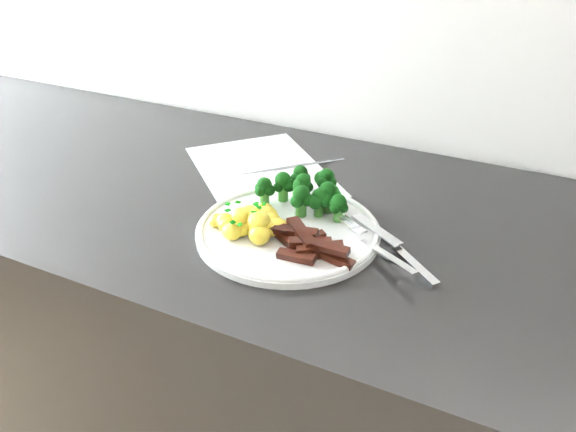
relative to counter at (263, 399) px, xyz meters
The scene contains 8 objects.
counter is the anchor object (origin of this frame).
recipe_paper 0.46m from the counter, 114.25° to the left, with size 0.35×0.35×0.00m.
plate 0.47m from the counter, 37.61° to the right, with size 0.26×0.26×0.02m.
broccoli 0.50m from the counter, ahead, with size 0.15×0.09×0.05m.
potatoes 0.49m from the counter, 63.69° to the right, with size 0.11×0.11×0.04m.
beef_strips 0.50m from the counter, 38.09° to the right, with size 0.13×0.08×0.03m.
fork 0.52m from the counter, 17.61° to the right, with size 0.14×0.10×0.02m.
knife 0.53m from the counter, 13.32° to the right, with size 0.16×0.12×0.02m.
Camera 1 is at (0.29, 0.98, 1.33)m, focal length 35.67 mm.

